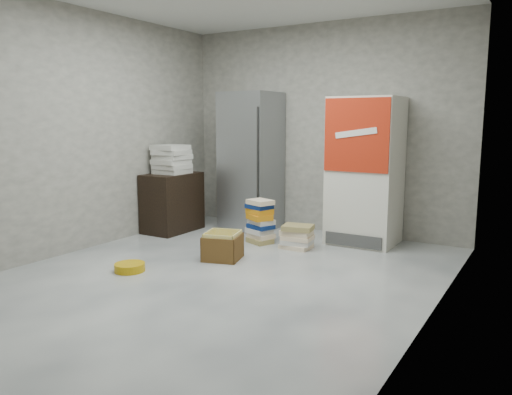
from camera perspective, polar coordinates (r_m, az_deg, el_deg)
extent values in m
plane|color=silver|center=(4.94, -4.69, -9.19)|extent=(5.00, 5.00, 0.00)
cube|color=#A7A196|center=(6.88, 7.56, 7.75)|extent=(4.00, 0.04, 2.80)
cube|color=#A7A196|center=(6.09, -20.43, 7.13)|extent=(0.04, 5.00, 2.80)
cube|color=#A7A196|center=(3.87, 19.93, 6.42)|extent=(0.04, 5.00, 2.80)
cube|color=#929599|center=(6.99, -0.54, 4.15)|extent=(0.70, 0.70, 1.90)
cylinder|color=#333333|center=(6.51, 0.19, 5.12)|extent=(0.02, 0.02, 1.19)
cube|color=silver|center=(6.29, 12.37, 2.95)|extent=(0.80, 0.70, 1.80)
cube|color=#B42611|center=(5.92, 11.38, 6.99)|extent=(0.78, 0.02, 0.85)
cube|color=white|center=(5.90, 11.34, 7.25)|extent=(0.50, 0.01, 0.14)
cube|color=#3F3F3F|center=(6.09, 11.02, -4.85)|extent=(0.70, 0.02, 0.15)
cube|color=black|center=(6.96, -9.54, -0.56)|extent=(0.50, 0.80, 0.80)
cube|color=beige|center=(6.91, -9.53, 2.99)|extent=(0.41, 0.41, 0.06)
cube|color=beige|center=(6.89, -9.56, 3.52)|extent=(0.40, 0.40, 0.06)
cube|color=beige|center=(6.89, -9.69, 4.06)|extent=(0.42, 0.42, 0.06)
cube|color=beige|center=(6.89, -9.54, 4.60)|extent=(0.42, 0.42, 0.06)
cube|color=beige|center=(6.87, -9.63, 5.13)|extent=(0.42, 0.42, 0.06)
cube|color=beige|center=(6.87, -9.77, 5.67)|extent=(0.42, 0.42, 0.06)
cube|color=olive|center=(6.27, 0.46, -4.93)|extent=(0.36, 0.33, 0.06)
cube|color=beige|center=(6.27, 0.58, -4.36)|extent=(0.35, 0.31, 0.06)
cube|color=silver|center=(6.26, 0.36, -3.81)|extent=(0.36, 0.32, 0.06)
cube|color=navy|center=(6.23, 0.55, -3.31)|extent=(0.35, 0.31, 0.05)
cube|color=silver|center=(6.24, 0.62, -2.76)|extent=(0.36, 0.33, 0.06)
cube|color=orange|center=(6.20, 0.40, -2.22)|extent=(0.37, 0.35, 0.07)
cube|color=orange|center=(6.21, 0.41, -1.58)|extent=(0.36, 0.33, 0.07)
cube|color=navy|center=(6.20, 0.37, -1.00)|extent=(0.35, 0.31, 0.06)
cube|color=beige|center=(6.16, 0.50, -0.52)|extent=(0.36, 0.32, 0.06)
cube|color=beige|center=(6.04, 4.59, -5.55)|extent=(0.35, 0.28, 0.05)
cube|color=silver|center=(6.02, 4.71, -5.05)|extent=(0.39, 0.32, 0.06)
cube|color=beige|center=(6.01, 4.77, -4.58)|extent=(0.38, 0.31, 0.05)
cube|color=beige|center=(6.01, 4.66, -4.00)|extent=(0.38, 0.31, 0.07)
cube|color=olive|center=(5.97, 4.81, -3.45)|extent=(0.39, 0.34, 0.06)
cube|color=yellow|center=(5.58, -3.82, -6.98)|extent=(0.45, 0.45, 0.01)
cube|color=brown|center=(5.71, -3.23, -5.24)|extent=(0.37, 0.12, 0.27)
cube|color=brown|center=(5.37, -4.46, -6.17)|extent=(0.37, 0.12, 0.27)
cube|color=brown|center=(5.60, -5.63, -5.55)|extent=(0.12, 0.37, 0.27)
cube|color=brown|center=(5.49, -1.99, -5.82)|extent=(0.12, 0.37, 0.27)
cube|color=yellow|center=(5.69, -3.29, -5.09)|extent=(0.34, 0.11, 0.31)
cube|color=yellow|center=(5.38, -4.41, -5.93)|extent=(0.34, 0.11, 0.31)
cube|color=yellow|center=(5.59, -5.48, -5.38)|extent=(0.11, 0.34, 0.31)
cube|color=yellow|center=(5.49, -2.15, -5.62)|extent=(0.11, 0.34, 0.31)
cylinder|color=#C6970A|center=(5.29, -14.23, -7.74)|extent=(0.41, 0.41, 0.08)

